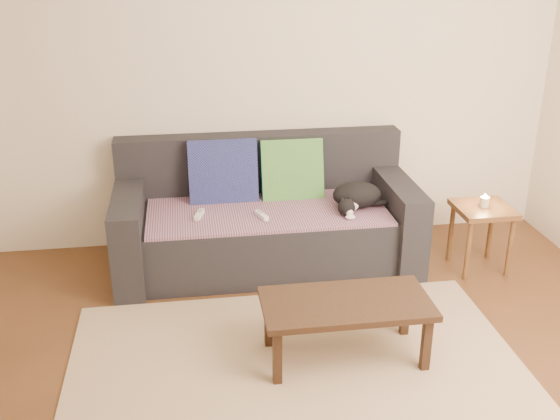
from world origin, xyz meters
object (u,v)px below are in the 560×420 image
at_px(sofa, 265,222).
at_px(cat, 356,196).
at_px(coffee_table, 346,308).
at_px(wii_remote_a, 199,214).
at_px(side_table, 483,218).
at_px(wii_remote_b, 262,216).

distance_m(sofa, cat, 0.67).
xyz_separation_m(cat, coffee_table, (-0.34, -1.12, -0.20)).
height_order(wii_remote_a, side_table, side_table).
bearing_deg(wii_remote_b, coffee_table, 178.21).
bearing_deg(cat, side_table, -32.03).
distance_m(cat, wii_remote_a, 1.10).
xyz_separation_m(cat, side_table, (0.86, -0.20, -0.14)).
xyz_separation_m(cat, wii_remote_a, (-1.09, 0.00, -0.07)).
bearing_deg(wii_remote_a, sofa, -56.63).
height_order(sofa, coffee_table, sofa).
bearing_deg(coffee_table, cat, 73.17).
distance_m(cat, wii_remote_b, 0.68).
height_order(cat, wii_remote_a, cat).
height_order(cat, side_table, cat).
bearing_deg(sofa, wii_remote_a, -163.01).
bearing_deg(side_table, wii_remote_b, 175.64).
bearing_deg(sofa, coffee_table, -77.46).
bearing_deg(side_table, coffee_table, -142.35).
bearing_deg(wii_remote_a, wii_remote_b, -84.63).
bearing_deg(cat, coffee_table, -125.96).
bearing_deg(cat, sofa, 147.73).
relative_size(wii_remote_a, coffee_table, 0.16).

